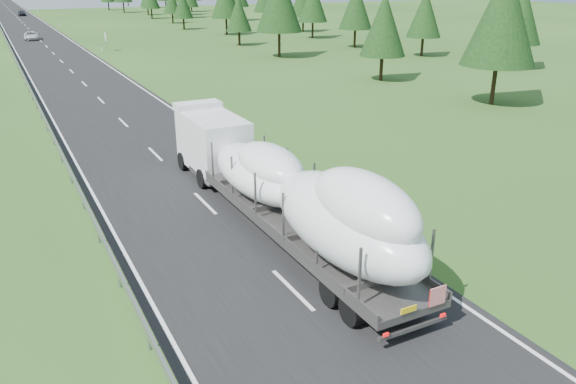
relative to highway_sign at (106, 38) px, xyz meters
name	(u,v)px	position (x,y,z in m)	size (l,w,h in m)	color
road_surface	(40,40)	(-7.20, 20.00, -1.80)	(10.00, 400.00, 0.02)	black
guardrail	(5,38)	(-12.50, 19.94, -1.21)	(0.10, 400.00, 0.76)	slate
marker_posts	(46,16)	(-0.70, 75.00, -1.27)	(0.13, 350.08, 1.00)	silver
highway_sign	(106,38)	(0.00, 0.00, 0.00)	(0.08, 0.90, 2.60)	slate
boat_truck	(285,184)	(-5.37, -66.88, 0.48)	(3.13, 19.87, 4.46)	white
distant_van	(32,36)	(-8.35, 21.53, -1.12)	(2.30, 4.99, 1.39)	silver
distant_car_dark	(22,13)	(-5.60, 88.61, -1.05)	(1.78, 4.43, 1.51)	black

